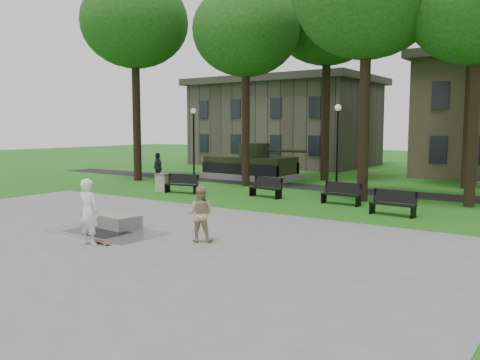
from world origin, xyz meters
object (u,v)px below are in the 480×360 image
object	(u,v)px
skateboarder	(88,212)
trash_bin	(163,182)
concrete_block	(112,220)
friend_watching	(200,214)
park_bench_0	(182,183)

from	to	relation	value
skateboarder	trash_bin	xyz separation A→B (m)	(-6.98, 10.51, -0.52)
concrete_block	friend_watching	size ratio (longest dim) A/B	1.29
skateboarder	friend_watching	distance (m)	3.28
skateboarder	concrete_block	bearing A→B (deg)	-61.69
concrete_block	skateboarder	xyz separation A→B (m)	(1.62, -2.27, 0.76)
friend_watching	trash_bin	world-z (taller)	friend_watching
concrete_block	trash_bin	distance (m)	9.83
park_bench_0	trash_bin	size ratio (longest dim) A/B	1.93
skateboarder	park_bench_0	size ratio (longest dim) A/B	1.07
friend_watching	park_bench_0	size ratio (longest dim) A/B	0.92
park_bench_0	skateboarder	bearing A→B (deg)	-73.87
trash_bin	concrete_block	bearing A→B (deg)	-56.94
concrete_block	park_bench_0	distance (m)	9.14
concrete_block	skateboarder	world-z (taller)	skateboarder
skateboarder	friend_watching	bearing A→B (deg)	-144.78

